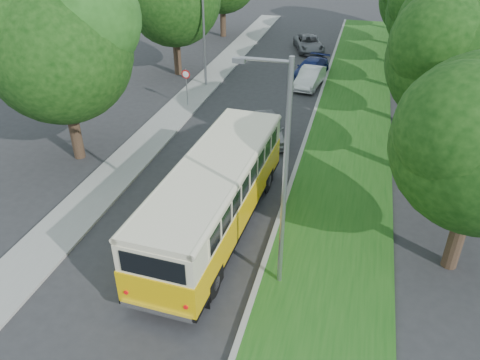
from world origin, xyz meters
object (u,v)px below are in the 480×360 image
(vintage_bus, at_px, (215,197))
(car_white, at_px, (310,77))
(lamppost_far, at_px, (202,27))
(car_silver, at_px, (268,128))
(lamppost_near, at_px, (282,175))
(car_blue, at_px, (311,68))
(car_grey, at_px, (309,43))

(vintage_bus, height_order, car_white, vintage_bus)
(vintage_bus, distance_m, car_white, 17.97)
(lamppost_far, xyz_separation_m, car_silver, (6.22, -7.46, -3.43))
(lamppost_near, xyz_separation_m, car_silver, (-2.68, 11.04, -3.69))
(car_white, height_order, car_blue, car_white)
(car_white, relative_size, car_grey, 0.87)
(lamppost_far, bearing_deg, car_grey, 61.36)
(lamppost_far, xyz_separation_m, vintage_bus, (5.95, -16.12, -2.54))
(car_white, bearing_deg, car_grey, 105.40)
(vintage_bus, distance_m, car_blue, 20.11)
(lamppost_near, relative_size, car_grey, 1.70)
(car_blue, height_order, car_grey, car_grey)
(car_grey, bearing_deg, car_white, -99.54)
(car_grey, bearing_deg, car_silver, -107.08)
(lamppost_far, relative_size, vintage_bus, 0.71)
(car_grey, bearing_deg, lamppost_far, -136.48)
(lamppost_near, distance_m, car_blue, 22.81)
(lamppost_near, bearing_deg, car_grey, 95.67)
(lamppost_near, distance_m, lamppost_far, 20.53)
(lamppost_near, bearing_deg, lamppost_far, 115.71)
(lamppost_near, height_order, car_grey, lamppost_near)
(car_white, relative_size, car_blue, 0.91)
(car_silver, distance_m, car_blue, 11.42)
(car_silver, bearing_deg, car_white, 63.97)
(lamppost_near, bearing_deg, vintage_bus, 141.21)
(lamppost_near, distance_m, car_silver, 11.95)
(car_blue, bearing_deg, car_silver, -81.78)
(lamppost_near, distance_m, car_white, 20.66)
(lamppost_near, distance_m, vintage_bus, 4.71)
(car_white, xyz_separation_m, car_blue, (-0.24, 2.16, -0.02))
(lamppost_far, height_order, vintage_bus, lamppost_far)
(lamppost_far, height_order, car_blue, lamppost_far)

